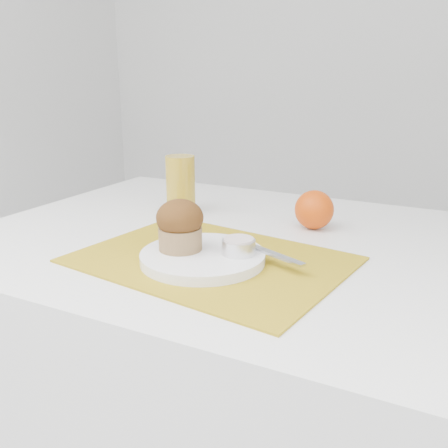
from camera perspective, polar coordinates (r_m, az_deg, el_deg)
The scene contains 11 objects.
table at distance 1.15m, azimuth 4.51°, elevation -19.97°, with size 1.20×0.80×0.75m, color white.
placemat at distance 0.87m, azimuth -1.50°, elevation -4.08°, with size 0.45×0.33×0.00m, color #AD8D18.
plate at distance 0.86m, azimuth -2.45°, elevation -3.79°, with size 0.21×0.21×0.02m, color white.
ramekin at distance 0.84m, azimuth 1.69°, elevation -2.62°, with size 0.06×0.06×0.02m, color silver.
cream at distance 0.84m, azimuth 1.69°, elevation -1.83°, with size 0.05×0.05×0.01m, color beige.
raspberry_near at distance 0.87m, azimuth 0.71°, elevation -2.36°, with size 0.02×0.02×0.02m, color #590208.
raspberry_far at distance 0.85m, azimuth 1.03°, elevation -2.69°, with size 0.02×0.02×0.02m, color #630207.
butter_knife at distance 0.86m, azimuth 4.68°, elevation -3.08°, with size 0.18×0.01×0.00m, color #B7BAC1.
orange at distance 1.06m, azimuth 10.27°, elevation 1.62°, with size 0.08×0.08×0.08m, color #DA4907.
juice_glass at distance 1.16m, azimuth -4.98°, elevation 4.48°, with size 0.07×0.07×0.13m, color gold.
muffin at distance 0.86m, azimuth -5.05°, elevation -0.10°, with size 0.09×0.09×0.09m.
Camera 1 is at (0.34, -0.80, 1.07)m, focal length 40.00 mm.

